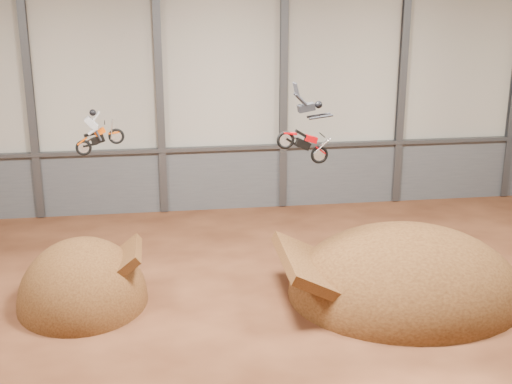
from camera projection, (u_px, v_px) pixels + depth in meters
floor at (262, 340)px, 26.28m from camera, size 40.00×40.00×0.00m
back_wall at (222, 85)px, 38.26m from camera, size 40.00×0.10×14.00m
lower_band_back at (223, 179)px, 39.78m from camera, size 39.80×0.18×3.50m
steel_rail at (223, 148)px, 39.09m from camera, size 39.80×0.35×0.20m
steel_column_1 at (29, 90)px, 36.76m from camera, size 0.40×0.36×13.90m
steel_column_2 at (159, 87)px, 37.63m from camera, size 0.40×0.36×13.90m
steel_column_3 at (284, 84)px, 38.51m from camera, size 0.40×0.36×13.90m
steel_column_4 at (402, 81)px, 39.39m from camera, size 0.40×0.36×13.90m
takeoff_ramp at (84, 302)px, 29.21m from camera, size 5.26×6.06×5.26m
landing_ramp at (404, 294)px, 29.92m from camera, size 9.83×8.70×5.67m
fmx_rider_a at (101, 127)px, 29.68m from camera, size 2.59×0.96×2.42m
fmx_rider_b at (299, 124)px, 27.50m from camera, size 3.78×1.01×3.55m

